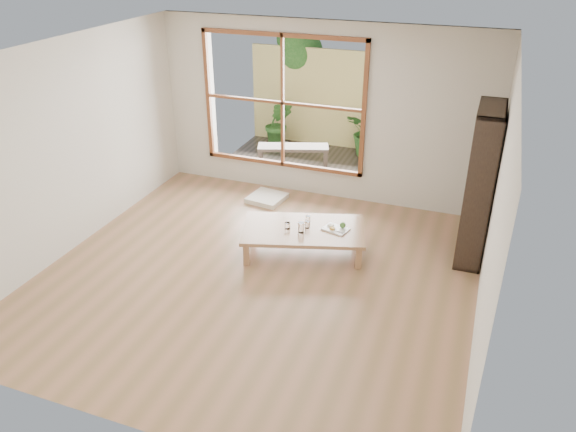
% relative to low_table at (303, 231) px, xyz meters
% --- Properties ---
extents(ground, '(5.00, 5.00, 0.00)m').
position_rel_low_table_xyz_m(ground, '(-0.32, -0.70, -0.29)').
color(ground, '#A77553').
rests_on(ground, ground).
extents(low_table, '(1.70, 1.26, 0.33)m').
position_rel_low_table_xyz_m(low_table, '(0.00, 0.00, 0.00)').
color(low_table, '#976F49').
rests_on(low_table, ground).
extents(floor_cushion, '(0.57, 0.57, 0.07)m').
position_rel_low_table_xyz_m(floor_cushion, '(-1.01, 1.23, -0.26)').
color(floor_cushion, white).
rests_on(floor_cushion, ground).
extents(bookshelf, '(0.31, 0.87, 1.93)m').
position_rel_low_table_xyz_m(bookshelf, '(2.00, 0.65, 0.67)').
color(bookshelf, '#31251B').
rests_on(bookshelf, ground).
extents(glass_tall, '(0.07, 0.07, 0.14)m').
position_rel_low_table_xyz_m(glass_tall, '(0.01, -0.11, 0.11)').
color(glass_tall, silver).
rests_on(glass_tall, low_table).
extents(glass_mid, '(0.06, 0.06, 0.09)m').
position_rel_low_table_xyz_m(glass_mid, '(0.04, 0.03, 0.08)').
color(glass_mid, silver).
rests_on(glass_mid, low_table).
extents(glass_short, '(0.06, 0.06, 0.08)m').
position_rel_low_table_xyz_m(glass_short, '(-0.01, 0.20, 0.08)').
color(glass_short, silver).
rests_on(glass_short, low_table).
extents(glass_small, '(0.07, 0.07, 0.08)m').
position_rel_low_table_xyz_m(glass_small, '(-0.19, -0.08, 0.08)').
color(glass_small, silver).
rests_on(glass_small, low_table).
extents(food_tray, '(0.35, 0.29, 0.10)m').
position_rel_low_table_xyz_m(food_tray, '(0.41, 0.12, 0.06)').
color(food_tray, white).
rests_on(food_tray, low_table).
extents(deck, '(2.80, 2.00, 0.05)m').
position_rel_low_table_xyz_m(deck, '(-0.92, 2.86, -0.29)').
color(deck, '#312924').
rests_on(deck, ground).
extents(garden_bench, '(1.24, 0.71, 0.38)m').
position_rel_low_table_xyz_m(garden_bench, '(-1.07, 2.58, 0.05)').
color(garden_bench, '#31251B').
rests_on(garden_bench, deck).
extents(bamboo_fence, '(2.80, 0.06, 1.80)m').
position_rel_low_table_xyz_m(bamboo_fence, '(-0.92, 3.86, 0.61)').
color(bamboo_fence, '#CFBC6A').
rests_on(bamboo_fence, ground).
extents(shrub_right, '(0.98, 0.90, 0.92)m').
position_rel_low_table_xyz_m(shrub_right, '(0.05, 3.54, 0.19)').
color(shrub_right, '#335E22').
rests_on(shrub_right, deck).
extents(shrub_left, '(0.59, 0.52, 0.91)m').
position_rel_low_table_xyz_m(shrub_left, '(-1.66, 3.41, 0.19)').
color(shrub_left, '#335E22').
rests_on(shrub_left, deck).
extents(garden_tree, '(1.04, 0.85, 2.22)m').
position_rel_low_table_xyz_m(garden_tree, '(-1.60, 4.16, 1.33)').
color(garden_tree, '#4C3D2D').
rests_on(garden_tree, ground).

